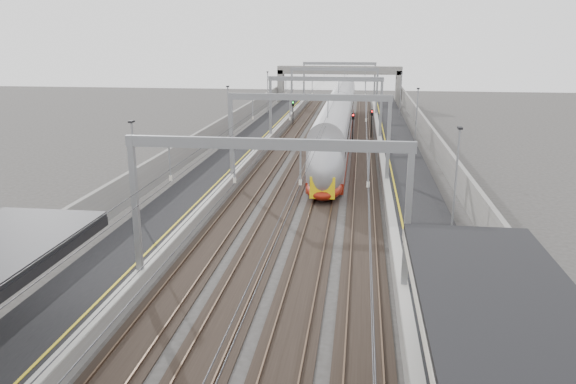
# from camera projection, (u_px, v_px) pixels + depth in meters

# --- Properties ---
(platform_left) EXTENTS (4.00, 120.00, 1.00)m
(platform_left) POSITION_uv_depth(u_px,v_px,m) (221.00, 171.00, 49.56)
(platform_left) COLOR black
(platform_left) RESTS_ON ground
(platform_right) EXTENTS (4.00, 120.00, 1.00)m
(platform_right) POSITION_uv_depth(u_px,v_px,m) (405.00, 176.00, 47.58)
(platform_right) COLOR black
(platform_right) RESTS_ON ground
(tracks) EXTENTS (11.40, 140.00, 0.20)m
(tracks) POSITION_uv_depth(u_px,v_px,m) (311.00, 178.00, 48.69)
(tracks) COLOR black
(tracks) RESTS_ON ground
(overhead_line) EXTENTS (13.00, 140.00, 6.60)m
(overhead_line) POSITION_uv_depth(u_px,v_px,m) (318.00, 100.00, 53.39)
(overhead_line) COLOR gray
(overhead_line) RESTS_ON platform_left
(overbridge) EXTENTS (22.00, 2.20, 6.90)m
(overbridge) POSITION_uv_depth(u_px,v_px,m) (339.00, 75.00, 99.84)
(overbridge) COLOR slate
(overbridge) RESTS_ON ground
(wall_left) EXTENTS (0.30, 120.00, 3.20)m
(wall_left) POSITION_uv_depth(u_px,v_px,m) (186.00, 157.00, 49.67)
(wall_left) COLOR slate
(wall_left) RESTS_ON ground
(wall_right) EXTENTS (0.30, 120.00, 3.20)m
(wall_right) POSITION_uv_depth(u_px,v_px,m) (445.00, 165.00, 46.88)
(wall_right) COLOR slate
(wall_right) RESTS_ON ground
(train) EXTENTS (2.91, 52.98, 4.59)m
(train) POSITION_uv_depth(u_px,v_px,m) (338.00, 125.00, 63.77)
(train) COLOR maroon
(train) RESTS_ON ground
(signal_green) EXTENTS (0.32, 0.32, 3.48)m
(signal_green) POSITION_uv_depth(u_px,v_px,m) (293.00, 109.00, 76.95)
(signal_green) COLOR black
(signal_green) RESTS_ON ground
(signal_red_near) EXTENTS (0.32, 0.32, 3.48)m
(signal_red_near) POSITION_uv_depth(u_px,v_px,m) (353.00, 122.00, 64.62)
(signal_red_near) COLOR black
(signal_red_near) RESTS_ON ground
(signal_red_far) EXTENTS (0.32, 0.32, 3.48)m
(signal_red_far) POSITION_uv_depth(u_px,v_px,m) (372.00, 118.00, 67.81)
(signal_red_far) COLOR black
(signal_red_far) RESTS_ON ground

